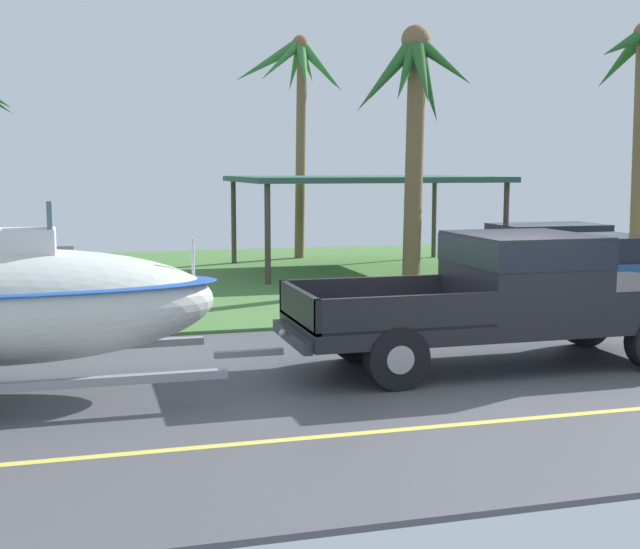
{
  "coord_description": "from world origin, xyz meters",
  "views": [
    {
      "loc": [
        -5.2,
        -10.01,
        2.76
      ],
      "look_at": [
        -2.18,
        0.71,
        1.36
      ],
      "focal_mm": 48.02,
      "sensor_mm": 36.0,
      "label": 1
    }
  ],
  "objects_px": {
    "parked_sedan_near": "(554,252)",
    "palm_tree_mid": "(299,86)",
    "pickup_truck_towing": "(520,292)",
    "palm_tree_near_right": "(413,94)",
    "carport_awning": "(362,181)",
    "boat_on_trailer": "(4,306)",
    "parked_sedan_far": "(589,270)"
  },
  "relations": [
    {
      "from": "parked_sedan_near",
      "to": "palm_tree_mid",
      "type": "bearing_deg",
      "value": 130.72
    },
    {
      "from": "pickup_truck_towing",
      "to": "palm_tree_near_right",
      "type": "bearing_deg",
      "value": 80.0
    },
    {
      "from": "pickup_truck_towing",
      "to": "carport_awning",
      "type": "distance_m",
      "value": 11.14
    },
    {
      "from": "boat_on_trailer",
      "to": "palm_tree_mid",
      "type": "relative_size",
      "value": 0.94
    },
    {
      "from": "parked_sedan_far",
      "to": "carport_awning",
      "type": "distance_m",
      "value": 7.19
    },
    {
      "from": "palm_tree_near_right",
      "to": "palm_tree_mid",
      "type": "xyz_separation_m",
      "value": [
        -0.93,
        6.56,
        0.72
      ]
    },
    {
      "from": "carport_awning",
      "to": "parked_sedan_near",
      "type": "bearing_deg",
      "value": -36.03
    },
    {
      "from": "pickup_truck_towing",
      "to": "boat_on_trailer",
      "type": "xyz_separation_m",
      "value": [
        -6.81,
        0.0,
        0.1
      ]
    },
    {
      "from": "parked_sedan_far",
      "to": "carport_awning",
      "type": "relative_size",
      "value": 0.72
    },
    {
      "from": "boat_on_trailer",
      "to": "parked_sedan_near",
      "type": "xyz_separation_m",
      "value": [
        12.18,
        8.05,
        -0.46
      ]
    },
    {
      "from": "parked_sedan_near",
      "to": "carport_awning",
      "type": "relative_size",
      "value": 0.71
    },
    {
      "from": "pickup_truck_towing",
      "to": "parked_sedan_far",
      "type": "relative_size",
      "value": 1.25
    },
    {
      "from": "parked_sedan_near",
      "to": "parked_sedan_far",
      "type": "bearing_deg",
      "value": -109.92
    },
    {
      "from": "carport_awning",
      "to": "palm_tree_mid",
      "type": "distance_m",
      "value": 4.07
    },
    {
      "from": "parked_sedan_far",
      "to": "palm_tree_near_right",
      "type": "xyz_separation_m",
      "value": [
        -2.82,
        2.74,
        3.7
      ]
    },
    {
      "from": "pickup_truck_towing",
      "to": "parked_sedan_far",
      "type": "distance_m",
      "value": 6.15
    },
    {
      "from": "boat_on_trailer",
      "to": "parked_sedan_near",
      "type": "distance_m",
      "value": 14.61
    },
    {
      "from": "pickup_truck_towing",
      "to": "boat_on_trailer",
      "type": "relative_size",
      "value": 0.97
    },
    {
      "from": "boat_on_trailer",
      "to": "parked_sedan_far",
      "type": "xyz_separation_m",
      "value": [
        10.92,
        4.57,
        -0.46
      ]
    },
    {
      "from": "palm_tree_mid",
      "to": "pickup_truck_towing",
      "type": "bearing_deg",
      "value": -91.47
    },
    {
      "from": "parked_sedan_near",
      "to": "palm_tree_near_right",
      "type": "distance_m",
      "value": 5.56
    },
    {
      "from": "pickup_truck_towing",
      "to": "carport_awning",
      "type": "relative_size",
      "value": 0.9
    },
    {
      "from": "palm_tree_mid",
      "to": "carport_awning",
      "type": "bearing_deg",
      "value": -71.21
    },
    {
      "from": "palm_tree_near_right",
      "to": "carport_awning",
      "type": "bearing_deg",
      "value": 89.17
    },
    {
      "from": "carport_awning",
      "to": "palm_tree_near_right",
      "type": "bearing_deg",
      "value": -90.83
    },
    {
      "from": "parked_sedan_far",
      "to": "palm_tree_mid",
      "type": "xyz_separation_m",
      "value": [
        -3.75,
        9.3,
        4.42
      ]
    },
    {
      "from": "pickup_truck_towing",
      "to": "carport_awning",
      "type": "xyz_separation_m",
      "value": [
        1.34,
        10.98,
        1.38
      ]
    },
    {
      "from": "boat_on_trailer",
      "to": "parked_sedan_far",
      "type": "height_order",
      "value": "boat_on_trailer"
    },
    {
      "from": "parked_sedan_near",
      "to": "palm_tree_near_right",
      "type": "height_order",
      "value": "palm_tree_near_right"
    },
    {
      "from": "palm_tree_mid",
      "to": "boat_on_trailer",
      "type": "bearing_deg",
      "value": -117.34
    },
    {
      "from": "parked_sedan_near",
      "to": "parked_sedan_far",
      "type": "relative_size",
      "value": 0.98
    },
    {
      "from": "palm_tree_near_right",
      "to": "palm_tree_mid",
      "type": "relative_size",
      "value": 0.89
    }
  ]
}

